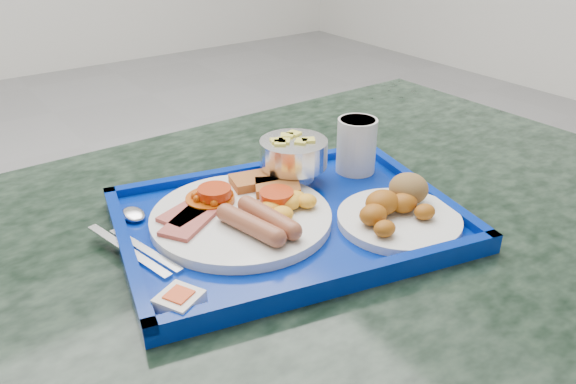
# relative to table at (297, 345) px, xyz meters

# --- Properties ---
(floor) EXTENTS (6.00, 6.00, 0.00)m
(floor) POSITION_rel_table_xyz_m (0.38, 1.17, -0.61)
(floor) COLOR gray
(floor) RESTS_ON ground
(table) EXTENTS (1.32, 0.89, 0.82)m
(table) POSITION_rel_table_xyz_m (0.00, 0.00, 0.00)
(table) COLOR slate
(table) RESTS_ON floor
(tray) EXTENTS (0.52, 0.43, 0.03)m
(tray) POSITION_rel_table_xyz_m (-0.01, 0.01, 0.22)
(tray) COLOR #032192
(tray) RESTS_ON table
(main_plate) EXTENTS (0.25, 0.25, 0.04)m
(main_plate) POSITION_rel_table_xyz_m (-0.06, 0.04, 0.24)
(main_plate) COLOR white
(main_plate) RESTS_ON tray
(bread_plate) EXTENTS (0.17, 0.17, 0.06)m
(bread_plate) POSITION_rel_table_xyz_m (0.11, -0.08, 0.24)
(bread_plate) COLOR white
(bread_plate) RESTS_ON tray
(fruit_bowl) EXTENTS (0.10, 0.10, 0.07)m
(fruit_bowl) POSITION_rel_table_xyz_m (0.07, 0.10, 0.27)
(fruit_bowl) COLOR silver
(fruit_bowl) RESTS_ON tray
(juice_cup) EXTENTS (0.06, 0.06, 0.09)m
(juice_cup) POSITION_rel_table_xyz_m (0.17, 0.07, 0.27)
(juice_cup) COLOR silver
(juice_cup) RESTS_ON tray
(spoon) EXTENTS (0.06, 0.18, 0.01)m
(spoon) POSITION_rel_table_xyz_m (-0.19, 0.11, 0.23)
(spoon) COLOR silver
(spoon) RESTS_ON tray
(knife) EXTENTS (0.05, 0.17, 0.00)m
(knife) POSITION_rel_table_xyz_m (-0.22, 0.06, 0.23)
(knife) COLOR silver
(knife) RESTS_ON tray
(jam_packet) EXTENTS (0.06, 0.06, 0.02)m
(jam_packet) POSITION_rel_table_xyz_m (-0.21, -0.07, 0.23)
(jam_packet) COLOR white
(jam_packet) RESTS_ON tray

